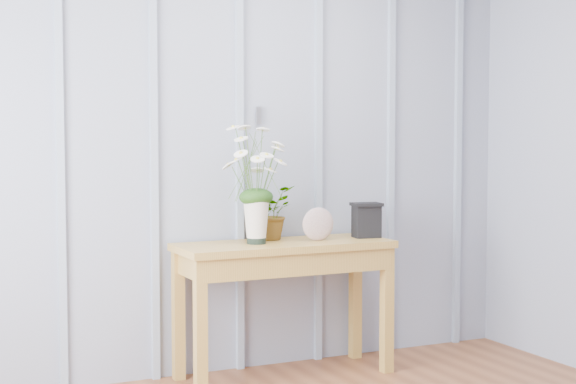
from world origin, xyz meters
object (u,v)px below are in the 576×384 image
felt_disc_vessel (318,224)px  carved_box (366,220)px  sideboard (284,263)px  daisy_vase (256,168)px

felt_disc_vessel → carved_box: (0.32, 0.01, 0.01)m
sideboard → felt_disc_vessel: size_ratio=6.44×
sideboard → daisy_vase: size_ratio=1.83×
felt_disc_vessel → carved_box: bearing=7.4°
daisy_vase → carved_box: 0.75m
sideboard → carved_box: bearing=-1.3°
sideboard → daisy_vase: 0.55m
sideboard → carved_box: carved_box is taller
felt_disc_vessel → sideboard: bearing=179.3°
sideboard → felt_disc_vessel: (0.20, -0.02, 0.21)m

